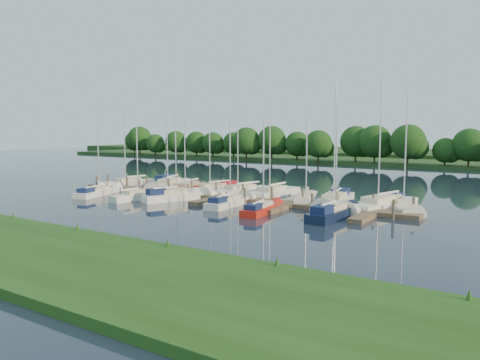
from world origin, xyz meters
The scene contains 24 objects.
ground centered at (0.00, 0.00, 0.00)m, with size 260.00×260.00×0.00m, color #17212E.
near_bank centered at (0.00, -16.00, 0.25)m, with size 90.00×10.00×0.50m, color #1E4313.
dock centered at (0.00, 7.31, 0.20)m, with size 40.00×6.00×0.40m.
mooring_pilings centered at (0.00, 8.43, 0.60)m, with size 38.24×2.84×2.00m.
far_shore centered at (0.00, 75.00, 0.30)m, with size 180.00×30.00×0.60m, color #1F4018.
distant_hill centered at (0.00, 100.00, 0.70)m, with size 220.00×40.00×1.40m, color #2B4920.
treeline centered at (-1.27, 62.03, 4.06)m, with size 144.10×10.14×8.21m.
sailboat_n_0 centered at (-16.92, 10.71, 0.27)m, with size 4.00×8.08×10.34m.
motorboat centered at (-13.67, 14.18, 0.35)m, with size 2.00×5.94×1.68m.
sailboat_n_2 centered at (-11.43, 12.49, 0.28)m, with size 4.53×9.41×11.95m.
sailboat_n_3 centered at (-7.06, 10.68, 0.28)m, with size 2.90×8.56×10.86m.
sailboat_n_4 centered at (-3.89, 11.67, 0.33)m, with size 4.05×7.56×9.87m.
sailboat_n_5 centered at (-0.49, 12.07, 0.27)m, with size 4.46×8.88×11.30m.
sailboat_n_6 centered at (3.30, 12.54, 0.28)m, with size 2.79×9.38×11.82m.
sailboat_n_7 centered at (7.97, 11.53, 0.27)m, with size 4.04×7.80×9.95m.
sailboat_n_8 centered at (10.99, 11.65, 0.32)m, with size 3.56×9.77×12.16m.
sailboat_n_9 centered at (15.64, 10.97, 0.28)m, with size 4.62×10.11×12.76m.
sailboat_n_10 centered at (17.35, 12.44, 0.31)m, with size 5.09×8.48×10.93m.
sailboat_s_0 centered at (-13.60, 3.04, 0.31)m, with size 3.28×7.36×9.28m.
sailboat_s_1 centered at (-7.45, 2.91, 0.28)m, with size 2.17×6.30×8.18m.
sailboat_s_2 centered at (-3.94, 4.62, 0.35)m, with size 3.91×6.94×9.31m.
sailboat_s_3 centered at (2.92, 4.80, 0.32)m, with size 2.01×6.94×8.89m.
sailboat_s_4 centered at (7.44, 3.41, 0.31)m, with size 2.25×6.67×8.48m.
sailboat_s_5 centered at (13.67, 4.47, 0.34)m, with size 2.11×7.68×9.98m.
Camera 1 is at (27.93, -31.85, 7.38)m, focal length 35.00 mm.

